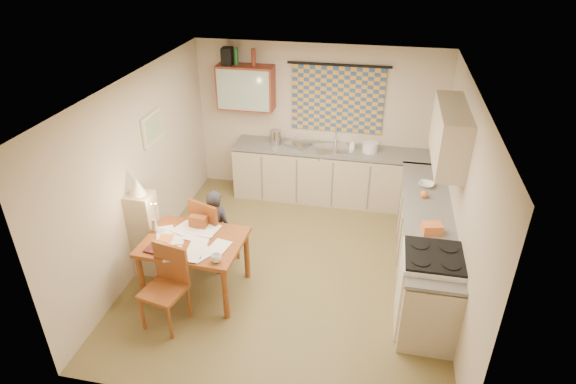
% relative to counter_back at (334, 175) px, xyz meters
% --- Properties ---
extents(floor, '(4.00, 4.50, 0.02)m').
position_rel_counter_back_xyz_m(floor, '(-0.34, -1.95, -0.46)').
color(floor, brown).
rests_on(floor, ground).
extents(ceiling, '(4.00, 4.50, 0.02)m').
position_rel_counter_back_xyz_m(ceiling, '(-0.34, -1.95, 2.06)').
color(ceiling, white).
rests_on(ceiling, floor).
extents(wall_back, '(4.00, 0.02, 2.50)m').
position_rel_counter_back_xyz_m(wall_back, '(-0.34, 0.31, 0.80)').
color(wall_back, beige).
rests_on(wall_back, floor).
extents(wall_front, '(4.00, 0.02, 2.50)m').
position_rel_counter_back_xyz_m(wall_front, '(-0.34, -4.21, 0.80)').
color(wall_front, beige).
rests_on(wall_front, floor).
extents(wall_left, '(0.02, 4.50, 2.50)m').
position_rel_counter_back_xyz_m(wall_left, '(-2.35, -1.95, 0.80)').
color(wall_left, beige).
rests_on(wall_left, floor).
extents(wall_right, '(0.02, 4.50, 2.50)m').
position_rel_counter_back_xyz_m(wall_right, '(1.67, -1.95, 0.80)').
color(wall_right, beige).
rests_on(wall_right, floor).
extents(window_blind, '(1.45, 0.03, 1.05)m').
position_rel_counter_back_xyz_m(window_blind, '(-0.04, 0.27, 1.20)').
color(window_blind, '#2F4E7F').
rests_on(window_blind, wall_back).
extents(curtain_rod, '(1.60, 0.04, 0.04)m').
position_rel_counter_back_xyz_m(curtain_rod, '(-0.04, 0.25, 1.75)').
color(curtain_rod, black).
rests_on(curtain_rod, wall_back).
extents(wall_cabinet, '(0.90, 0.34, 0.70)m').
position_rel_counter_back_xyz_m(wall_cabinet, '(-1.49, 0.13, 1.35)').
color(wall_cabinet, maroon).
rests_on(wall_cabinet, wall_back).
extents(wall_cabinet_glass, '(0.84, 0.02, 0.64)m').
position_rel_counter_back_xyz_m(wall_cabinet_glass, '(-1.49, -0.04, 1.35)').
color(wall_cabinet_glass, '#99B2A5').
rests_on(wall_cabinet_glass, wall_back).
extents(upper_cabinet_right, '(0.34, 1.30, 0.70)m').
position_rel_counter_back_xyz_m(upper_cabinet_right, '(1.49, -1.40, 1.40)').
color(upper_cabinet_right, tan).
rests_on(upper_cabinet_right, wall_right).
extents(framed_print, '(0.04, 0.50, 0.40)m').
position_rel_counter_back_xyz_m(framed_print, '(-2.31, -1.55, 1.25)').
color(framed_print, silver).
rests_on(framed_print, wall_left).
extents(print_canvas, '(0.01, 0.42, 0.32)m').
position_rel_counter_back_xyz_m(print_canvas, '(-2.28, -1.55, 1.25)').
color(print_canvas, beige).
rests_on(print_canvas, wall_left).
extents(counter_back, '(3.30, 0.62, 0.92)m').
position_rel_counter_back_xyz_m(counter_back, '(0.00, 0.00, 0.00)').
color(counter_back, tan).
rests_on(counter_back, floor).
extents(counter_right, '(0.62, 2.95, 0.92)m').
position_rel_counter_back_xyz_m(counter_right, '(1.36, -1.72, -0.00)').
color(counter_right, tan).
rests_on(counter_right, floor).
extents(stove, '(0.65, 0.65, 1.01)m').
position_rel_counter_back_xyz_m(stove, '(1.36, -2.72, 0.05)').
color(stove, white).
rests_on(stove, floor).
extents(sink, '(0.67, 0.62, 0.10)m').
position_rel_counter_back_xyz_m(sink, '(-0.05, 0.00, 0.43)').
color(sink, silver).
rests_on(sink, counter_back).
extents(tap, '(0.04, 0.04, 0.28)m').
position_rel_counter_back_xyz_m(tap, '(-0.03, 0.18, 0.61)').
color(tap, silver).
rests_on(tap, counter_back).
extents(dish_rack, '(0.44, 0.42, 0.06)m').
position_rel_counter_back_xyz_m(dish_rack, '(-0.61, 0.00, 0.50)').
color(dish_rack, silver).
rests_on(dish_rack, counter_back).
extents(kettle, '(0.20, 0.20, 0.24)m').
position_rel_counter_back_xyz_m(kettle, '(-0.98, 0.00, 0.59)').
color(kettle, silver).
rests_on(kettle, counter_back).
extents(mixing_bowl, '(0.26, 0.26, 0.16)m').
position_rel_counter_back_xyz_m(mixing_bowl, '(0.54, 0.00, 0.55)').
color(mixing_bowl, white).
rests_on(mixing_bowl, counter_back).
extents(soap_bottle, '(0.12, 0.12, 0.17)m').
position_rel_counter_back_xyz_m(soap_bottle, '(0.26, 0.05, 0.55)').
color(soap_bottle, white).
rests_on(soap_bottle, counter_back).
extents(bowl, '(0.33, 0.33, 0.05)m').
position_rel_counter_back_xyz_m(bowl, '(1.36, -1.00, 0.49)').
color(bowl, white).
rests_on(bowl, counter_right).
extents(orange_bag, '(0.25, 0.20, 0.12)m').
position_rel_counter_back_xyz_m(orange_bag, '(1.36, -2.17, 0.53)').
color(orange_bag, orange).
rests_on(orange_bag, counter_right).
extents(fruit_orange, '(0.10, 0.10, 0.10)m').
position_rel_counter_back_xyz_m(fruit_orange, '(1.31, -1.33, 0.52)').
color(fruit_orange, orange).
rests_on(fruit_orange, counter_right).
extents(speaker, '(0.17, 0.21, 0.26)m').
position_rel_counter_back_xyz_m(speaker, '(-1.77, 0.13, 1.83)').
color(speaker, black).
rests_on(speaker, wall_cabinet).
extents(bottle_green, '(0.08, 0.08, 0.26)m').
position_rel_counter_back_xyz_m(bottle_green, '(-1.63, 0.13, 1.83)').
color(bottle_green, '#195926').
rests_on(bottle_green, wall_cabinet).
extents(bottle_brown, '(0.09, 0.09, 0.26)m').
position_rel_counter_back_xyz_m(bottle_brown, '(-1.35, 0.13, 1.83)').
color(bottle_brown, maroon).
rests_on(bottle_brown, wall_cabinet).
extents(dining_table, '(1.22, 0.95, 0.75)m').
position_rel_counter_back_xyz_m(dining_table, '(-1.41, -2.63, -0.07)').
color(dining_table, brown).
rests_on(dining_table, floor).
extents(chair_far, '(0.60, 0.60, 1.02)m').
position_rel_counter_back_xyz_m(chair_far, '(-1.36, -2.04, -0.14)').
color(chair_far, brown).
rests_on(chair_far, floor).
extents(chair_near, '(0.52, 0.52, 0.97)m').
position_rel_counter_back_xyz_m(chair_near, '(-1.54, -3.24, -0.15)').
color(chair_near, brown).
rests_on(chair_near, floor).
extents(person, '(0.47, 0.36, 1.15)m').
position_rel_counter_back_xyz_m(person, '(-1.31, -2.10, 0.12)').
color(person, black).
rests_on(person, floor).
extents(shelf_stand, '(0.32, 0.30, 1.15)m').
position_rel_counter_back_xyz_m(shelf_stand, '(-2.18, -2.38, 0.13)').
color(shelf_stand, tan).
rests_on(shelf_stand, floor).
extents(lampshade, '(0.20, 0.20, 0.22)m').
position_rel_counter_back_xyz_m(lampshade, '(-2.18, -2.38, 0.81)').
color(lampshade, silver).
rests_on(lampshade, shelf_stand).
extents(letter_rack, '(0.22, 0.11, 0.16)m').
position_rel_counter_back_xyz_m(letter_rack, '(-1.44, -2.35, 0.38)').
color(letter_rack, brown).
rests_on(letter_rack, dining_table).
extents(mug, '(0.15, 0.15, 0.09)m').
position_rel_counter_back_xyz_m(mug, '(-1.00, -2.98, 0.35)').
color(mug, white).
rests_on(mug, dining_table).
extents(magazine, '(0.25, 0.29, 0.02)m').
position_rel_counter_back_xyz_m(magazine, '(-1.87, -2.86, 0.31)').
color(magazine, maroon).
rests_on(magazine, dining_table).
extents(book, '(0.23, 0.27, 0.02)m').
position_rel_counter_back_xyz_m(book, '(-1.82, -2.71, 0.31)').
color(book, orange).
rests_on(book, dining_table).
extents(orange_box, '(0.14, 0.11, 0.04)m').
position_rel_counter_back_xyz_m(orange_box, '(-1.69, -2.93, 0.32)').
color(orange_box, orange).
rests_on(orange_box, dining_table).
extents(eyeglasses, '(0.13, 0.05, 0.02)m').
position_rel_counter_back_xyz_m(eyeglasses, '(-1.25, -2.96, 0.31)').
color(eyeglasses, black).
rests_on(eyeglasses, dining_table).
extents(candle_holder, '(0.07, 0.07, 0.18)m').
position_rel_counter_back_xyz_m(candle_holder, '(-1.93, -2.55, 0.39)').
color(candle_holder, silver).
rests_on(candle_holder, dining_table).
extents(candle, '(0.03, 0.03, 0.22)m').
position_rel_counter_back_xyz_m(candle, '(-1.88, -2.54, 0.59)').
color(candle, white).
rests_on(candle, dining_table).
extents(candle_flame, '(0.02, 0.02, 0.02)m').
position_rel_counter_back_xyz_m(candle_flame, '(-1.92, -2.58, 0.71)').
color(candle_flame, '#FFCC66').
rests_on(candle_flame, dining_table).
extents(papers, '(1.04, 0.88, 0.02)m').
position_rel_counter_back_xyz_m(papers, '(-1.40, -2.63, 0.31)').
color(papers, white).
rests_on(papers, dining_table).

